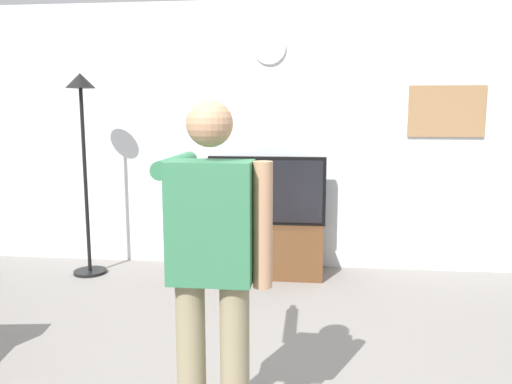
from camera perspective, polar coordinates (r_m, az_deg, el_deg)
The scene contains 7 objects.
back_wall at distance 5.31m, azimuth 2.40°, elevation 6.14°, with size 6.40×0.10×2.70m, color silver.
tv_stand at distance 5.15m, azimuth 1.11°, elevation -6.41°, with size 1.12×0.51×0.49m.
television at distance 5.07m, azimuth 1.18°, elevation 0.13°, with size 1.16×0.07×0.68m.
wall_clock at distance 5.29m, azimuth 1.49°, elevation 15.73°, with size 0.33×0.33×0.03m, color white.
framed_picture at distance 5.39m, azimuth 20.37°, elevation 8.39°, with size 0.73×0.04×0.50m, color #997047.
floor_lamp at distance 5.25m, azimuth -18.65°, elevation 6.27°, with size 0.32×0.32×1.97m.
person_standing_nearer_lamp at distance 2.42m, azimuth -4.90°, elevation -7.36°, with size 0.57×0.78×1.66m.
Camera 1 is at (0.38, -2.34, 1.61)m, focal length 36.05 mm.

